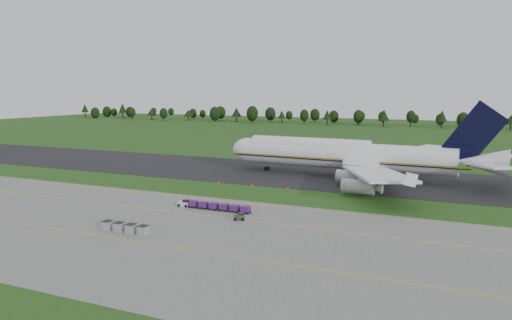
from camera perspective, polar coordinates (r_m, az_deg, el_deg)
The scene contains 10 objects.
ground at distance 112.00m, azimuth -0.77°, elevation -3.77°, with size 600.00×600.00×0.00m, color #204715.
apron at distance 83.37m, azimuth -10.84°, elevation -8.04°, with size 300.00×52.00×0.06m, color slate.
taxiway at distance 137.42m, azimuth 4.20°, elevation -1.57°, with size 300.00×40.00×0.08m, color black.
apron_markings at distance 88.96m, azimuth -8.22°, elevation -6.93°, with size 300.00×30.20×0.01m.
tree_line at distance 322.50m, azimuth 16.86°, elevation 4.75°, with size 523.07×22.94×11.99m.
aircraft at distance 132.87m, azimuth 10.54°, elevation 0.53°, with size 73.12×71.37×20.58m.
baggage_train at distance 96.46m, azimuth -5.01°, elevation -5.25°, with size 15.55×1.41×1.36m.
utility_cart at distance 88.73m, azimuth -1.94°, elevation -6.56°, with size 2.09×1.67×1.00m.
uld_row at distance 83.96m, azimuth -14.75°, elevation -7.49°, with size 8.72×1.52×1.51m.
edge_markers at distance 118.35m, azimuth -0.45°, elevation -2.99°, with size 18.64×0.30×0.60m.
Camera 1 is at (46.60, -99.24, 22.90)m, focal length 35.00 mm.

